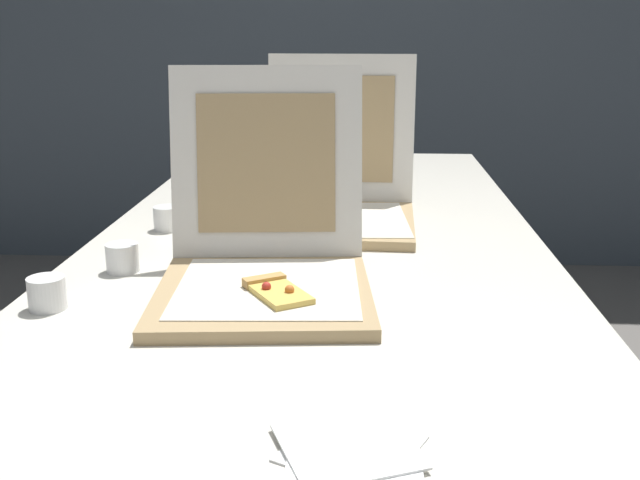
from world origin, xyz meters
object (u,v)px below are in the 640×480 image
(pizza_box_front, at_px, (265,262))
(cup_white_mid, at_px, (167,218))
(napkin_pile, at_px, (351,447))
(pizza_box_middle, at_px, (336,200))
(table, at_px, (316,261))
(cup_white_near_left, at_px, (47,293))
(cup_white_near_center, at_px, (122,258))
(cup_white_far, at_px, (251,194))

(pizza_box_front, distance_m, cup_white_mid, 0.49)
(cup_white_mid, height_order, napkin_pile, cup_white_mid)
(pizza_box_middle, bearing_deg, table, -99.74)
(napkin_pile, bearing_deg, table, 96.46)
(pizza_box_front, distance_m, napkin_pile, 0.54)
(pizza_box_middle, bearing_deg, cup_white_near_left, -125.63)
(cup_white_near_center, relative_size, cup_white_near_left, 1.00)
(pizza_box_front, height_order, pizza_box_middle, pizza_box_middle)
(cup_white_far, bearing_deg, table, -61.08)
(pizza_box_front, relative_size, cup_white_mid, 7.49)
(table, height_order, cup_white_mid, cup_white_mid)
(pizza_box_front, distance_m, pizza_box_middle, 0.50)
(pizza_box_front, height_order, cup_white_near_left, pizza_box_front)
(pizza_box_middle, distance_m, cup_white_far, 0.29)
(pizza_box_middle, bearing_deg, napkin_pile, -84.78)
(pizza_box_front, xyz_separation_m, napkin_pile, (0.16, -0.51, -0.05))
(table, distance_m, pizza_box_middle, 0.21)
(pizza_box_middle, xyz_separation_m, cup_white_far, (-0.23, 0.17, -0.03))
(table, relative_size, pizza_box_front, 5.14)
(cup_white_mid, bearing_deg, cup_white_near_center, -91.45)
(cup_white_far, bearing_deg, napkin_pile, -76.22)
(cup_white_mid, distance_m, napkin_pile, 1.02)
(cup_white_near_center, height_order, cup_white_far, same)
(table, distance_m, cup_white_near_center, 0.43)
(cup_white_near_left, relative_size, napkin_pile, 0.34)
(pizza_box_middle, height_order, cup_white_near_center, pizza_box_middle)
(pizza_box_front, height_order, cup_white_near_center, pizza_box_front)
(pizza_box_front, bearing_deg, table, 72.40)
(cup_white_near_left, bearing_deg, cup_white_mid, 82.02)
(table, relative_size, cup_white_mid, 38.51)
(cup_white_near_center, bearing_deg, cup_white_far, 73.86)
(cup_white_far, bearing_deg, cup_white_near_center, -106.14)
(cup_white_near_center, xyz_separation_m, cup_white_far, (0.16, 0.57, 0.00))
(table, bearing_deg, cup_white_far, 118.92)
(pizza_box_front, xyz_separation_m, cup_white_near_center, (-0.29, 0.10, -0.03))
(pizza_box_middle, xyz_separation_m, napkin_pile, (0.06, -1.00, -0.05))
(table, xyz_separation_m, pizza_box_middle, (0.04, 0.18, 0.10))
(pizza_box_front, height_order, napkin_pile, pizza_box_front)
(table, xyz_separation_m, cup_white_far, (-0.20, 0.35, 0.07))
(pizza_box_middle, relative_size, cup_white_far, 6.60)
(cup_white_near_center, height_order, napkin_pile, cup_white_near_center)
(pizza_box_middle, xyz_separation_m, cup_white_mid, (-0.39, -0.09, -0.03))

